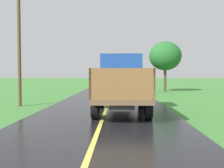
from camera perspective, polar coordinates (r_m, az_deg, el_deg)
The scene contains 4 objects.
banana_truck_near at distance 12.74m, azimuth 2.12°, elevation 0.40°, with size 2.38×5.82×2.80m.
banana_truck_far at distance 28.02m, azimuth 1.93°, elevation 1.44°, with size 2.38×5.81×2.80m.
utility_pole_roadside at distance 16.11m, azimuth -19.63°, elevation 9.62°, with size 2.17×0.20×7.32m.
roadside_tree_near_left at distance 28.09m, azimuth 11.54°, elevation 5.98°, with size 3.36×3.36×5.23m.
Camera 1 is at (0.68, -2.75, 1.90)m, focal length 41.91 mm.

